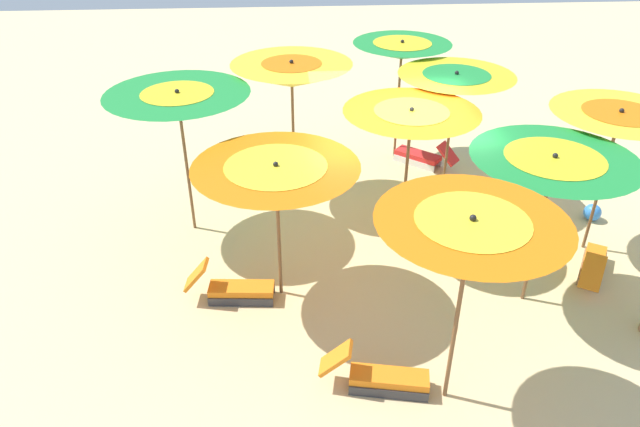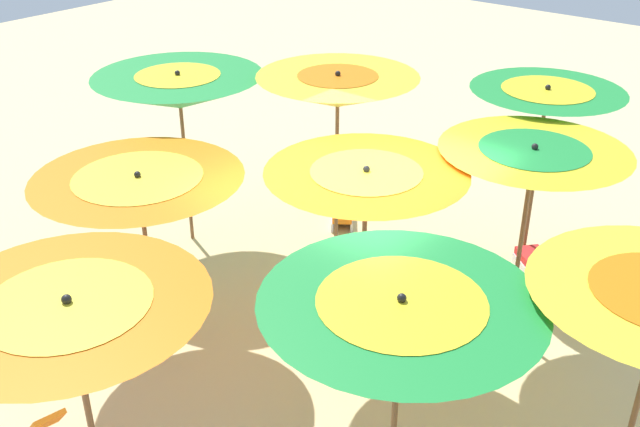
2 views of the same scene
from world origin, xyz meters
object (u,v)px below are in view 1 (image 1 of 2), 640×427
lounger_0 (380,376)px  beach_umbrella_2 (618,125)px  beach_umbrella_3 (276,176)px  lounger_3 (593,265)px  beach_umbrella_4 (411,123)px  lounger_2 (269,165)px  lounger_1 (423,156)px  beach_umbrella_0 (470,238)px  beach_umbrella_6 (179,107)px  lounger_4 (234,288)px  beach_ball (592,212)px  beach_umbrella_5 (455,84)px  beach_umbrella_7 (292,75)px  beach_umbrella_1 (551,172)px  beach_umbrella_8 (402,51)px

lounger_0 → beach_umbrella_2: bearing=46.7°
beach_umbrella_3 → lounger_3: size_ratio=1.75×
beach_umbrella_4 → lounger_2: 3.83m
beach_umbrella_4 → lounger_1: bearing=-19.4°
beach_umbrella_0 → beach_umbrella_4: 3.30m
beach_umbrella_6 → lounger_1: bearing=-64.7°
lounger_2 → lounger_3: 6.12m
beach_umbrella_6 → lounger_1: (2.09, -4.42, -2.00)m
lounger_4 → beach_ball: 6.38m
beach_umbrella_0 → beach_ball: size_ratio=8.46×
beach_umbrella_5 → lounger_2: bearing=72.7°
lounger_2 → beach_umbrella_6: bearing=-71.5°
beach_umbrella_2 → lounger_0: beach_umbrella_2 is taller
beach_umbrella_0 → beach_umbrella_5: (4.78, -1.15, -0.11)m
beach_umbrella_7 → lounger_0: size_ratio=1.90×
beach_umbrella_3 → beach_umbrella_7: bearing=-5.7°
beach_umbrella_6 → lounger_4: 2.91m
beach_umbrella_3 → lounger_0: bearing=-148.5°
beach_umbrella_5 → lounger_0: 5.36m
lounger_2 → lounger_4: 3.87m
beach_umbrella_1 → lounger_3: beach_umbrella_1 is taller
beach_umbrella_1 → beach_umbrella_3: 3.52m
beach_umbrella_3 → lounger_4: bearing=99.0°
beach_umbrella_1 → lounger_4: 4.57m
beach_umbrella_5 → beach_ball: 3.30m
beach_umbrella_5 → beach_ball: (-1.08, -2.39, -2.01)m
lounger_1 → lounger_4: size_ratio=0.96×
beach_umbrella_0 → beach_umbrella_4: bearing=-1.4°
beach_umbrella_1 → lounger_0: size_ratio=1.73×
beach_umbrella_3 → beach_umbrella_7: 3.00m
beach_umbrella_2 → beach_umbrella_8: (3.57, 2.50, 0.09)m
beach_umbrella_4 → lounger_3: (-1.17, -2.71, -1.89)m
lounger_2 → lounger_4: size_ratio=0.85×
beach_umbrella_4 → beach_umbrella_8: beach_umbrella_8 is taller
beach_umbrella_5 → beach_umbrella_0: bearing=166.5°
beach_umbrella_2 → beach_umbrella_7: bearing=65.4°
beach_umbrella_2 → beach_umbrella_5: beach_umbrella_2 is taller
beach_umbrella_1 → lounger_1: bearing=7.1°
beach_umbrella_2 → beach_umbrella_4: bearing=82.1°
lounger_3 → lounger_4: bearing=123.7°
beach_umbrella_1 → beach_umbrella_7: 4.63m
lounger_2 → beach_umbrella_3: bearing=-34.4°
beach_umbrella_2 → lounger_2: 6.22m
lounger_3 → lounger_4: lounger_4 is taller
lounger_2 → beach_ball: bearing=32.3°
beach_umbrella_2 → lounger_4: 6.03m
beach_umbrella_8 → beach_ball: beach_umbrella_8 is taller
beach_umbrella_6 → lounger_0: bearing=-145.0°
beach_umbrella_8 → beach_umbrella_2: bearing=-145.0°
beach_umbrella_0 → beach_umbrella_8: 6.47m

